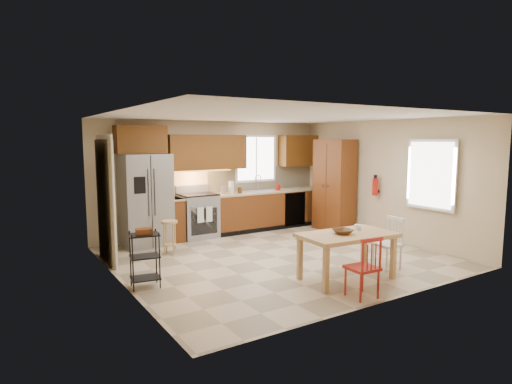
{
  "coord_description": "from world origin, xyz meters",
  "views": [
    {
      "loc": [
        -4.31,
        -6.12,
        2.1
      ],
      "look_at": [
        -0.2,
        0.4,
        1.15
      ],
      "focal_mm": 30.0,
      "sensor_mm": 36.0,
      "label": 1
    }
  ],
  "objects": [
    {
      "name": "doorway",
      "position": [
        -2.67,
        1.3,
        1.05
      ],
      "size": [
        0.04,
        0.95,
        2.1
      ],
      "primitive_type": "cube",
      "color": "#8C7A59",
      "rests_on": "wall_left"
    },
    {
      "name": "canister_steel",
      "position": [
        0.05,
        2.15,
        0.99
      ],
      "size": [
        0.11,
        0.11,
        0.18
      ],
      "primitive_type": "cylinder",
      "color": "gray",
      "rests_on": "base_cabinet_run"
    },
    {
      "name": "upper_left_block",
      "position": [
        -0.25,
        2.33,
        1.83
      ],
      "size": [
        1.8,
        0.35,
        0.75
      ],
      "primitive_type": "cube",
      "color": "#613510",
      "rests_on": "wall_back"
    },
    {
      "name": "wall_front",
      "position": [
        0.0,
        -2.5,
        1.25
      ],
      "size": [
        5.5,
        0.02,
        2.5
      ],
      "primitive_type": "cube",
      "color": "#CCB793",
      "rests_on": "ground"
    },
    {
      "name": "utility_cart",
      "position": [
        -2.5,
        -0.28,
        0.41
      ],
      "size": [
        0.45,
        0.38,
        0.81
      ],
      "primitive_type": null,
      "rotation": [
        0.0,
        0.0,
        -0.16
      ],
      "color": "black",
      "rests_on": "floor"
    },
    {
      "name": "upper_over_fridge",
      "position": [
        -1.7,
        2.33,
        2.1
      ],
      "size": [
        1.0,
        0.35,
        0.55
      ],
      "primitive_type": "cube",
      "color": "#613510",
      "rests_on": "wall_back"
    },
    {
      "name": "wall_left",
      "position": [
        -2.75,
        0.0,
        1.25
      ],
      "size": [
        0.02,
        5.0,
        2.5
      ],
      "primitive_type": "cube",
      "color": "#CCB793",
      "rests_on": "ground"
    },
    {
      "name": "range_stove",
      "position": [
        -0.55,
        2.19,
        0.46
      ],
      "size": [
        0.76,
        0.63,
        0.92
      ],
      "primitive_type": "cube",
      "color": "gray",
      "rests_on": "floor"
    },
    {
      "name": "pantry",
      "position": [
        2.43,
        1.2,
        1.05
      ],
      "size": [
        0.5,
        0.95,
        2.1
      ],
      "primitive_type": "cube",
      "color": "#602A11",
      "rests_on": "floor"
    },
    {
      "name": "dishwasher",
      "position": [
        1.85,
        1.91,
        0.45
      ],
      "size": [
        0.6,
        0.02,
        0.78
      ],
      "primitive_type": "cube",
      "color": "black",
      "rests_on": "floor"
    },
    {
      "name": "upper_right_block",
      "position": [
        2.25,
        2.33,
        1.83
      ],
      "size": [
        1.0,
        0.35,
        0.75
      ],
      "primitive_type": "cube",
      "color": "#613510",
      "rests_on": "wall_back"
    },
    {
      "name": "dining_table",
      "position": [
        0.18,
        -1.55,
        0.35
      ],
      "size": [
        1.47,
        0.9,
        0.69
      ],
      "primitive_type": null,
      "rotation": [
        0.0,
        0.0,
        -0.07
      ],
      "color": "tan",
      "rests_on": "floor"
    },
    {
      "name": "base_cabinet_run",
      "position": [
        1.29,
        2.2,
        0.45
      ],
      "size": [
        2.92,
        0.6,
        0.9
      ],
      "primitive_type": "cube",
      "color": "#602A11",
      "rests_on": "floor"
    },
    {
      "name": "backsplash",
      "position": [
        1.29,
        2.48,
        1.18
      ],
      "size": [
        2.92,
        0.03,
        0.55
      ],
      "primitive_type": "cube",
      "color": "beige",
      "rests_on": "wall_back"
    },
    {
      "name": "wall_back",
      "position": [
        0.0,
        2.5,
        1.25
      ],
      "size": [
        5.5,
        0.02,
        2.5
      ],
      "primitive_type": "cube",
      "color": "#CCB793",
      "rests_on": "ground"
    },
    {
      "name": "undercab_glow",
      "position": [
        -0.55,
        2.3,
        1.43
      ],
      "size": [
        1.6,
        0.3,
        0.01
      ],
      "primitive_type": "cube",
      "color": "#FFBF66",
      "rests_on": "wall_back"
    },
    {
      "name": "refrigerator",
      "position": [
        -1.7,
        2.12,
        0.91
      ],
      "size": [
        0.92,
        0.75,
        1.82
      ],
      "primitive_type": "cube",
      "color": "gray",
      "rests_on": "floor"
    },
    {
      "name": "canister_wood",
      "position": [
        0.45,
        2.12,
        0.97
      ],
      "size": [
        0.1,
        0.1,
        0.14
      ],
      "primitive_type": "cylinder",
      "color": "#4B2B14",
      "rests_on": "base_cabinet_run"
    },
    {
      "name": "base_cabinet_narrow",
      "position": [
        -1.1,
        2.2,
        0.45
      ],
      "size": [
        0.3,
        0.6,
        0.9
      ],
      "primitive_type": "cube",
      "color": "#602A11",
      "rests_on": "floor"
    },
    {
      "name": "fire_extinguisher",
      "position": [
        2.63,
        0.15,
        1.1
      ],
      "size": [
        0.12,
        0.12,
        0.36
      ],
      "primitive_type": "cylinder",
      "color": "#AC140B",
      "rests_on": "wall_right"
    },
    {
      "name": "window_right",
      "position": [
        2.68,
        -1.15,
        1.45
      ],
      "size": [
        0.04,
        1.02,
        1.32
      ],
      "primitive_type": "cube",
      "color": "white",
      "rests_on": "wall_right"
    },
    {
      "name": "floor",
      "position": [
        0.0,
        0.0,
        0.0
      ],
      "size": [
        5.5,
        5.5,
        0.0
      ],
      "primitive_type": "plane",
      "color": "tan",
      "rests_on": "ground"
    },
    {
      "name": "soap_bottle",
      "position": [
        1.48,
        2.1,
        1.0
      ],
      "size": [
        0.09,
        0.09,
        0.19
      ],
      "primitive_type": "imported",
      "color": "#AC140B",
      "rests_on": "base_cabinet_run"
    },
    {
      "name": "paper_towel",
      "position": [
        0.25,
        2.15,
        1.04
      ],
      "size": [
        0.12,
        0.12,
        0.28
      ],
      "primitive_type": "cylinder",
      "color": "silver",
      "rests_on": "base_cabinet_run"
    },
    {
      "name": "chair_white",
      "position": [
        1.13,
        -1.5,
        0.42
      ],
      "size": [
        0.42,
        0.42,
        0.83
      ],
      "primitive_type": null,
      "rotation": [
        0.0,
        0.0,
        1.5
      ],
      "color": "silver",
      "rests_on": "floor"
    },
    {
      "name": "wall_right",
      "position": [
        2.75,
        0.0,
        1.25
      ],
      "size": [
        0.02,
        5.0,
        2.5
      ],
      "primitive_type": "cube",
      "color": "#CCB793",
      "rests_on": "ground"
    },
    {
      "name": "table_bowl",
      "position": [
        0.09,
        -1.55,
        0.7
      ],
      "size": [
        0.31,
        0.31,
        0.07
      ],
      "primitive_type": "imported",
      "rotation": [
        0.0,
        0.0,
        -0.07
      ],
      "color": "#4B2B14",
      "rests_on": "dining_table"
    },
    {
      "name": "table_jar",
      "position": [
        0.49,
        -1.47,
        0.73
      ],
      "size": [
        0.1,
        0.1,
        0.11
      ],
      "primitive_type": "cylinder",
      "rotation": [
        0.0,
        0.0,
        -0.07
      ],
      "color": "silver",
      "rests_on": "dining_table"
    },
    {
      "name": "bar_stool",
      "position": [
        -1.56,
        1.22,
        0.31
      ],
      "size": [
        0.36,
        0.36,
        0.62
      ],
      "primitive_type": null,
      "rotation": [
        0.0,
        0.0,
        0.22
      ],
      "color": "tan",
      "rests_on": "floor"
    },
    {
      "name": "chair_red",
      "position": [
        -0.17,
        -2.2,
        0.42
      ],
      "size": [
        0.42,
        0.42,
        0.83
      ],
      "primitive_type": null,
      "rotation": [
        0.0,
        0.0,
        -0.07
      ],
      "color": "#A12318",
      "rests_on": "floor"
    },
    {
      "name": "ceiling",
      "position": [
        0.0,
        0.0,
        2.5
      ],
      "size": [
        5.5,
        5.0,
        0.02
      ],
      "primitive_type": "cube",
      "color": "silver",
      "rests_on": "ground"
    },
    {
      "name": "window_back",
      "position": [
        1.1,
        2.48,
        1.65
      ],
      "size": [
        1.12,
        0.04,
        1.12
      ],
      "primitive_type": "cube",
      "color": "white",
      "rests_on": "wall_back"
    },
    {
      "name": "sink",
      "position": [
        1.1,
        2.2,
        0.86
      ],
      "size": [
        0.62,
        0.46,
        0.16
      ],
      "primitive_type": "cube",
      "color": "gray",
      "rests_on": "base_cabinet_run"
    }
  ]
}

